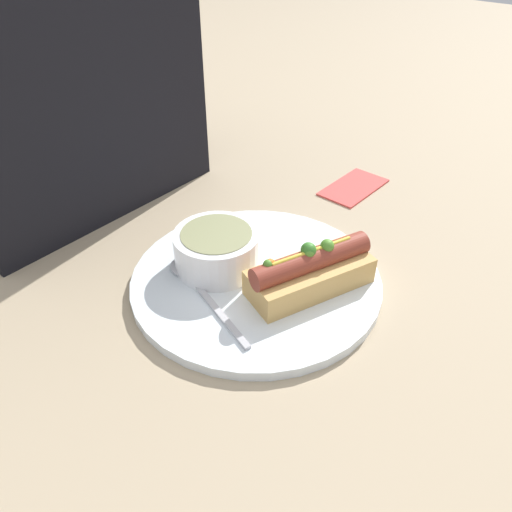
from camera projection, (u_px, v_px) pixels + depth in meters
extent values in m
plane|color=tan|center=(256.00, 283.00, 0.61)|extent=(4.00, 4.00, 0.00)
cylinder|color=white|center=(256.00, 280.00, 0.60)|extent=(0.30, 0.30, 0.01)
cube|color=tan|center=(310.00, 277.00, 0.57)|extent=(0.16, 0.11, 0.03)
cylinder|color=brown|center=(311.00, 260.00, 0.56)|extent=(0.15, 0.08, 0.03)
sphere|color=#518C2D|center=(309.00, 253.00, 0.55)|extent=(0.01, 0.01, 0.01)
sphere|color=#387A28|center=(308.00, 250.00, 0.55)|extent=(0.02, 0.02, 0.02)
sphere|color=#518C2D|center=(268.00, 264.00, 0.53)|extent=(0.01, 0.01, 0.01)
sphere|color=orange|center=(270.00, 263.00, 0.53)|extent=(0.01, 0.01, 0.01)
sphere|color=#518C2D|center=(327.00, 246.00, 0.56)|extent=(0.02, 0.02, 0.02)
cylinder|color=gold|center=(312.00, 251.00, 0.55)|extent=(0.10, 0.04, 0.01)
cylinder|color=white|center=(217.00, 250.00, 0.60)|extent=(0.10, 0.10, 0.05)
cylinder|color=#8C8E60|center=(216.00, 236.00, 0.59)|extent=(0.09, 0.09, 0.01)
cube|color=#B7B7BC|center=(217.00, 310.00, 0.55)|extent=(0.05, 0.13, 0.00)
ellipsoid|color=#B7B7BC|center=(183.00, 267.00, 0.61)|extent=(0.04, 0.05, 0.01)
cube|color=#E04C47|center=(354.00, 186.00, 0.79)|extent=(0.12, 0.07, 0.01)
cube|color=black|center=(53.00, 43.00, 0.64)|extent=(0.37, 0.17, 0.45)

